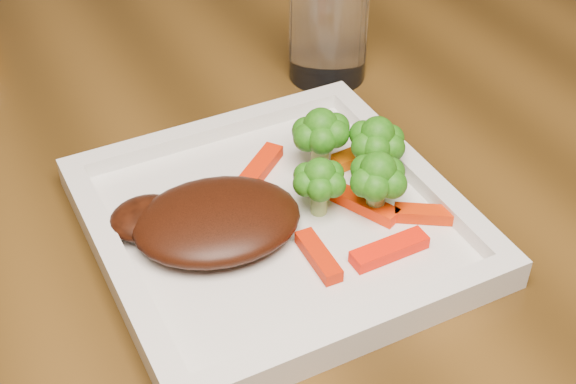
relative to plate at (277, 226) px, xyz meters
name	(u,v)px	position (x,y,z in m)	size (l,w,h in m)	color
plate	(277,226)	(0.00, 0.00, 0.00)	(0.27, 0.27, 0.01)	white
steak	(217,221)	(-0.05, 0.00, 0.02)	(0.13, 0.10, 0.03)	#391408
broccoli_0	(321,134)	(0.06, 0.04, 0.04)	(0.05, 0.05, 0.07)	#356410
broccoli_1	(377,143)	(0.10, 0.01, 0.04)	(0.05, 0.05, 0.06)	#1E6B11
broccoli_2	(377,183)	(0.07, -0.03, 0.04)	(0.05, 0.05, 0.06)	#1E6F12
broccoli_3	(320,181)	(0.03, -0.01, 0.04)	(0.05, 0.05, 0.06)	#356510
carrot_0	(389,250)	(0.06, -0.07, 0.01)	(0.06, 0.02, 0.01)	#FA1804
carrot_1	(428,214)	(0.10, -0.05, 0.01)	(0.05, 0.01, 0.01)	red
carrot_2	(318,256)	(0.01, -0.05, 0.01)	(0.05, 0.01, 0.01)	red
carrot_3	(365,153)	(0.10, 0.04, 0.01)	(0.06, 0.02, 0.01)	#ED5C03
carrot_4	(260,167)	(0.01, 0.06, 0.01)	(0.06, 0.02, 0.01)	red
carrot_5	(365,205)	(0.07, -0.02, 0.01)	(0.06, 0.02, 0.01)	#FF2E04
drinking_glass	(329,21)	(0.15, 0.19, 0.05)	(0.08, 0.08, 0.12)	white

